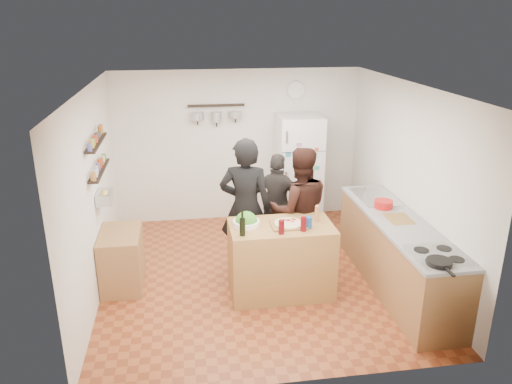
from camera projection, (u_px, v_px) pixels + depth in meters
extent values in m
plane|color=brown|center=(257.00, 275.00, 6.70)|extent=(4.20, 4.20, 0.00)
plane|color=white|center=(257.00, 87.00, 5.86)|extent=(4.20, 4.20, 0.00)
plane|color=silver|center=(238.00, 146.00, 8.24)|extent=(4.00, 0.00, 4.00)
plane|color=silver|center=(93.00, 195.00, 6.00)|extent=(0.00, 4.20, 4.20)
plane|color=silver|center=(407.00, 180.00, 6.56)|extent=(0.00, 4.20, 4.20)
cube|color=#A26F3B|center=(281.00, 259.00, 6.15)|extent=(1.25, 0.72, 0.91)
cube|color=brown|center=(288.00, 225.00, 5.99)|extent=(0.42, 0.34, 0.02)
cylinder|color=beige|center=(288.00, 223.00, 5.98)|extent=(0.34, 0.34, 0.02)
cylinder|color=white|center=(246.00, 223.00, 5.98)|extent=(0.32, 0.32, 0.06)
cylinder|color=black|center=(242.00, 227.00, 5.69)|extent=(0.07, 0.07, 0.21)
cylinder|color=#50060D|center=(281.00, 227.00, 5.74)|extent=(0.07, 0.07, 0.17)
cylinder|color=#55070C|center=(303.00, 224.00, 5.81)|extent=(0.07, 0.07, 0.17)
cylinder|color=#A66A45|center=(317.00, 215.00, 6.08)|extent=(0.05, 0.05, 0.17)
cylinder|color=navy|center=(308.00, 222.00, 5.91)|extent=(0.09, 0.09, 0.14)
imported|color=black|center=(246.00, 208.00, 6.47)|extent=(0.77, 0.61, 1.87)
imported|color=black|center=(299.00, 210.00, 6.59)|extent=(0.86, 0.68, 1.72)
imported|color=#292624|center=(278.00, 204.00, 7.13)|extent=(0.94, 0.70, 1.49)
cube|color=#9E7042|center=(397.00, 255.00, 6.27)|extent=(0.63, 2.63, 0.90)
cube|color=white|center=(439.00, 256.00, 5.23)|extent=(0.60, 0.62, 0.02)
cylinder|color=black|center=(439.00, 262.00, 5.02)|extent=(0.26, 0.26, 0.05)
cube|color=silver|center=(375.00, 197.00, 6.91)|extent=(0.50, 0.80, 0.03)
cube|color=olive|center=(399.00, 219.00, 6.17)|extent=(0.30, 0.40, 0.02)
cylinder|color=red|center=(384.00, 204.00, 6.50)|extent=(0.24, 0.24, 0.10)
cube|color=white|center=(298.00, 170.00, 8.16)|extent=(0.70, 0.68, 1.80)
cylinder|color=silver|center=(296.00, 90.00, 8.05)|extent=(0.30, 0.03, 0.30)
cube|color=black|center=(99.00, 170.00, 6.11)|extent=(0.12, 1.00, 0.02)
cube|color=black|center=(96.00, 142.00, 5.99)|extent=(0.12, 1.00, 0.02)
cube|color=silver|center=(105.00, 197.00, 6.23)|extent=(0.18, 0.35, 0.14)
cube|color=#A57145|center=(122.00, 259.00, 6.34)|extent=(0.50, 0.80, 0.73)
cube|color=black|center=(216.00, 105.00, 7.86)|extent=(0.90, 0.04, 0.04)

